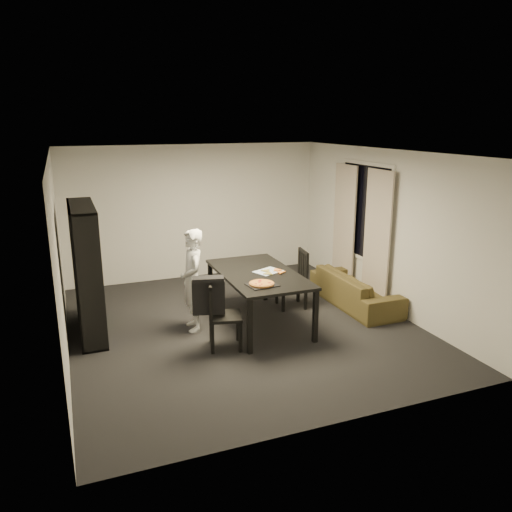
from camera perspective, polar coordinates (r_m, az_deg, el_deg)
name	(u,v)px	position (r m, az deg, el deg)	size (l,w,h in m)	color
room	(242,243)	(7.28, -1.64, 1.48)	(5.01, 5.51, 2.61)	black
window_pane	(365,212)	(8.87, 12.34, 4.95)	(0.02, 1.40, 1.60)	black
window_frame	(365,212)	(8.87, 12.31, 4.95)	(0.03, 1.52, 1.72)	white
curtain_left	(377,238)	(8.47, 13.65, 1.98)	(0.03, 0.70, 2.25)	#BAAD9F
curtain_right	(344,226)	(9.32, 10.03, 3.36)	(0.03, 0.70, 2.25)	#BAAD9F
bookshelf	(87,270)	(7.56, -18.80, -1.58)	(0.35, 1.50, 1.90)	black
dining_table	(258,277)	(7.53, 0.28, -2.43)	(1.09, 1.96, 0.82)	black
chair_left	(218,311)	(6.82, -4.32, -6.24)	(0.53, 0.53, 0.95)	black
chair_right	(297,275)	(8.32, 4.67, -2.14)	(0.50, 0.50, 0.97)	black
draped_jacket	(208,294)	(6.73, -5.46, -4.37)	(0.45, 0.28, 0.52)	black
person	(193,280)	(7.39, -7.25, -2.77)	(0.56, 0.36, 1.52)	silver
baking_tray	(262,285)	(6.94, 0.71, -3.32)	(0.40, 0.32, 0.01)	black
pepperoni_pizza	(262,284)	(6.93, 0.65, -3.16)	(0.35, 0.35, 0.03)	brown
kitchen_towel	(268,271)	(7.56, 1.41, -1.76)	(0.40, 0.30, 0.01)	silver
pizza_slices	(273,272)	(7.51, 1.94, -1.79)	(0.37, 0.31, 0.01)	#B56C38
sofa	(355,289)	(8.61, 11.27, -3.72)	(1.89, 0.74, 0.55)	#433A1A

